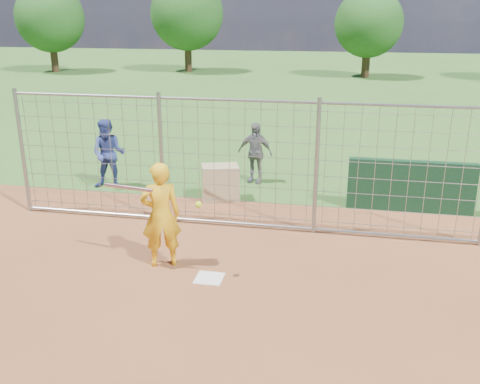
% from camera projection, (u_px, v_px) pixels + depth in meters
% --- Properties ---
extents(ground, '(100.00, 100.00, 0.00)m').
position_uv_depth(ground, '(212.00, 273.00, 8.69)').
color(ground, '#2D591E').
rests_on(ground, ground).
extents(home_plate, '(0.43, 0.43, 0.02)m').
position_uv_depth(home_plate, '(209.00, 278.00, 8.50)').
color(home_plate, silver).
rests_on(home_plate, ground).
extents(dugout_wall, '(2.60, 0.20, 1.10)m').
position_uv_depth(dugout_wall, '(410.00, 186.00, 11.23)').
color(dugout_wall, '#11381E').
rests_on(dugout_wall, ground).
extents(batter, '(0.77, 0.65, 1.79)m').
position_uv_depth(batter, '(161.00, 215.00, 8.71)').
color(batter, gold).
rests_on(batter, ground).
extents(bystander_a, '(0.90, 0.75, 1.66)m').
position_uv_depth(bystander_a, '(109.00, 154.00, 12.65)').
color(bystander_a, navy).
rests_on(bystander_a, ground).
extents(bystander_b, '(0.93, 0.52, 1.50)m').
position_uv_depth(bystander_b, '(255.00, 153.00, 13.08)').
color(bystander_b, slate).
rests_on(bystander_b, ground).
extents(equipment_bin, '(0.94, 0.78, 0.80)m').
position_uv_depth(equipment_bin, '(220.00, 183.00, 11.94)').
color(equipment_bin, tan).
rests_on(equipment_bin, ground).
extents(equipment_in_play, '(1.67, 0.32, 0.23)m').
position_uv_depth(equipment_in_play, '(145.00, 192.00, 8.38)').
color(equipment_in_play, silver).
rests_on(equipment_in_play, ground).
extents(backstop_fence, '(9.08, 0.08, 2.60)m').
position_uv_depth(backstop_fence, '(237.00, 166.00, 10.14)').
color(backstop_fence, gray).
rests_on(backstop_fence, ground).
extents(tree_line, '(44.66, 6.72, 6.48)m').
position_uv_depth(tree_line, '(371.00, 16.00, 33.02)').
color(tree_line, '#3F2B19').
rests_on(tree_line, ground).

